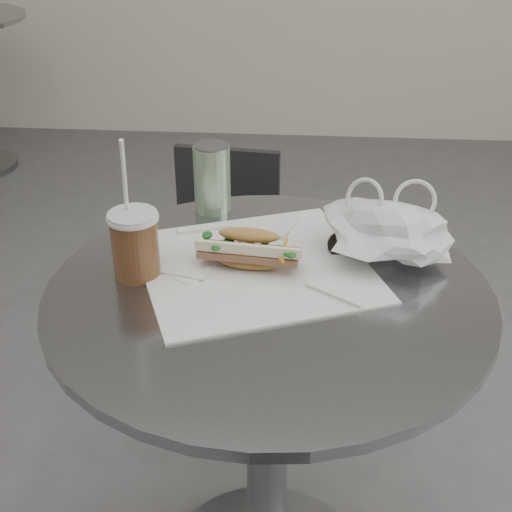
# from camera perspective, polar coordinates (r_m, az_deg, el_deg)

# --- Properties ---
(cafe_table) EXTENTS (0.76, 0.76, 0.74)m
(cafe_table) POSITION_cam_1_polar(r_m,az_deg,el_deg) (1.37, 0.92, -12.37)
(cafe_table) COLOR slate
(cafe_table) RESTS_ON ground
(chair_far) EXTENTS (0.37, 0.38, 0.69)m
(chair_far) POSITION_cam_1_polar(r_m,az_deg,el_deg) (1.98, -3.03, -3.18)
(chair_far) COLOR #2E2E31
(chair_far) RESTS_ON ground
(sandwich_paper) EXTENTS (0.50, 0.48, 0.00)m
(sandwich_paper) POSITION_cam_1_polar(r_m,az_deg,el_deg) (1.27, -0.09, -0.83)
(sandwich_paper) COLOR white
(sandwich_paper) RESTS_ON cafe_table
(banh_mi) EXTENTS (0.23, 0.11, 0.07)m
(banh_mi) POSITION_cam_1_polar(r_m,az_deg,el_deg) (1.24, -0.55, 0.51)
(banh_mi) COLOR #A8723F
(banh_mi) RESTS_ON sandwich_paper
(iced_coffee) EXTENTS (0.09, 0.09, 0.26)m
(iced_coffee) POSITION_cam_1_polar(r_m,az_deg,el_deg) (1.23, -9.66, 1.01)
(iced_coffee) COLOR brown
(iced_coffee) RESTS_ON cafe_table
(sunglasses) EXTENTS (0.10, 0.03, 0.05)m
(sunglasses) POSITION_cam_1_polar(r_m,az_deg,el_deg) (1.31, 7.94, 0.83)
(sunglasses) COLOR black
(sunglasses) RESTS_ON cafe_table
(plastic_bag) EXTENTS (0.26, 0.23, 0.11)m
(plastic_bag) POSITION_cam_1_polar(r_m,az_deg,el_deg) (1.29, 10.48, 1.76)
(plastic_bag) COLOR silver
(plastic_bag) RESTS_ON cafe_table
(napkin_stack) EXTENTS (0.16, 0.16, 0.01)m
(napkin_stack) POSITION_cam_1_polar(r_m,az_deg,el_deg) (1.28, -5.50, -0.50)
(napkin_stack) COLOR white
(napkin_stack) RESTS_ON cafe_table
(drink_can) EXTENTS (0.07, 0.07, 0.14)m
(drink_can) POSITION_cam_1_polar(r_m,az_deg,el_deg) (1.45, -3.53, 6.25)
(drink_can) COLOR #619B5A
(drink_can) RESTS_ON cafe_table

